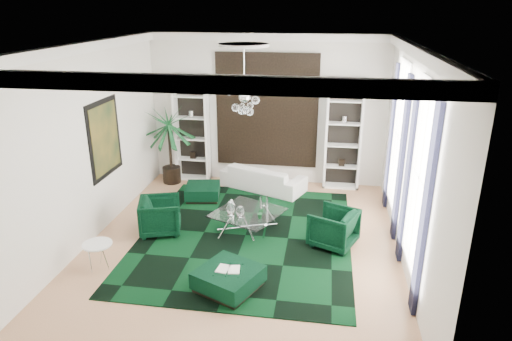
% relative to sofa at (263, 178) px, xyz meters
% --- Properties ---
extents(floor, '(6.00, 7.00, 0.02)m').
position_rel_sofa_xyz_m(floor, '(0.00, -2.85, -0.32)').
color(floor, tan).
rests_on(floor, ground).
extents(ceiling, '(6.00, 7.00, 0.02)m').
position_rel_sofa_xyz_m(ceiling, '(0.00, -2.85, 3.50)').
color(ceiling, white).
rests_on(ceiling, ground).
extents(wall_back, '(6.00, 0.02, 3.80)m').
position_rel_sofa_xyz_m(wall_back, '(0.00, 0.66, 1.59)').
color(wall_back, silver).
rests_on(wall_back, ground).
extents(wall_front, '(6.00, 0.02, 3.80)m').
position_rel_sofa_xyz_m(wall_front, '(0.00, -6.36, 1.59)').
color(wall_front, silver).
rests_on(wall_front, ground).
extents(wall_left, '(0.02, 7.00, 3.80)m').
position_rel_sofa_xyz_m(wall_left, '(-3.01, -2.85, 1.59)').
color(wall_left, silver).
rests_on(wall_left, ground).
extents(wall_right, '(0.02, 7.00, 3.80)m').
position_rel_sofa_xyz_m(wall_right, '(3.01, -2.85, 1.59)').
color(wall_right, silver).
rests_on(wall_right, ground).
extents(crown_molding, '(6.00, 7.00, 0.18)m').
position_rel_sofa_xyz_m(crown_molding, '(0.00, -2.85, 3.39)').
color(crown_molding, white).
rests_on(crown_molding, ceiling).
extents(ceiling_medallion, '(0.90, 0.90, 0.05)m').
position_rel_sofa_xyz_m(ceiling_medallion, '(0.00, -2.55, 3.46)').
color(ceiling_medallion, white).
rests_on(ceiling_medallion, ceiling).
extents(tapestry, '(2.50, 0.06, 2.80)m').
position_rel_sofa_xyz_m(tapestry, '(0.00, 0.61, 1.59)').
color(tapestry, black).
rests_on(tapestry, wall_back).
extents(shelving_left, '(0.90, 0.38, 2.80)m').
position_rel_sofa_xyz_m(shelving_left, '(-1.95, 0.46, 1.09)').
color(shelving_left, white).
rests_on(shelving_left, floor).
extents(shelving_right, '(0.90, 0.38, 2.80)m').
position_rel_sofa_xyz_m(shelving_right, '(1.95, 0.46, 1.09)').
color(shelving_right, white).
rests_on(shelving_right, floor).
extents(painting, '(0.04, 1.30, 1.60)m').
position_rel_sofa_xyz_m(painting, '(-2.97, -2.25, 1.54)').
color(painting, black).
rests_on(painting, wall_left).
extents(window_near, '(0.03, 1.10, 2.90)m').
position_rel_sofa_xyz_m(window_near, '(2.99, -3.75, 1.59)').
color(window_near, white).
rests_on(window_near, wall_right).
extents(curtain_near_a, '(0.07, 0.30, 3.25)m').
position_rel_sofa_xyz_m(curtain_near_a, '(2.96, -4.53, 1.34)').
color(curtain_near_a, black).
rests_on(curtain_near_a, floor).
extents(curtain_near_b, '(0.07, 0.30, 3.25)m').
position_rel_sofa_xyz_m(curtain_near_b, '(2.96, -2.97, 1.34)').
color(curtain_near_b, black).
rests_on(curtain_near_b, floor).
extents(window_far, '(0.03, 1.10, 2.90)m').
position_rel_sofa_xyz_m(window_far, '(2.99, -1.35, 1.59)').
color(window_far, white).
rests_on(window_far, wall_right).
extents(curtain_far_a, '(0.07, 0.30, 3.25)m').
position_rel_sofa_xyz_m(curtain_far_a, '(2.96, -2.13, 1.34)').
color(curtain_far_a, black).
rests_on(curtain_far_a, floor).
extents(curtain_far_b, '(0.07, 0.30, 3.25)m').
position_rel_sofa_xyz_m(curtain_far_b, '(2.96, -0.57, 1.34)').
color(curtain_far_b, black).
rests_on(curtain_far_b, floor).
extents(rug, '(4.20, 5.00, 0.02)m').
position_rel_sofa_xyz_m(rug, '(0.00, -2.55, -0.30)').
color(rug, black).
rests_on(rug, floor).
extents(sofa, '(2.28, 1.58, 0.62)m').
position_rel_sofa_xyz_m(sofa, '(0.00, 0.00, 0.00)').
color(sofa, white).
rests_on(sofa, floor).
extents(armchair_left, '(1.02, 1.00, 0.75)m').
position_rel_sofa_xyz_m(armchair_left, '(-1.75, -2.65, 0.06)').
color(armchair_left, black).
rests_on(armchair_left, floor).
extents(armchair_right, '(1.07, 1.06, 0.75)m').
position_rel_sofa_xyz_m(armchair_right, '(1.75, -2.65, 0.06)').
color(armchair_right, black).
rests_on(armchair_right, floor).
extents(coffee_table, '(1.62, 1.62, 0.42)m').
position_rel_sofa_xyz_m(coffee_table, '(0.00, -2.30, -0.10)').
color(coffee_table, white).
rests_on(coffee_table, floor).
extents(ottoman_side, '(0.92, 0.92, 0.35)m').
position_rel_sofa_xyz_m(ottoman_side, '(-1.35, -0.85, -0.13)').
color(ottoman_side, black).
rests_on(ottoman_side, floor).
extents(ottoman_front, '(1.22, 1.22, 0.37)m').
position_rel_sofa_xyz_m(ottoman_front, '(0.05, -4.40, -0.13)').
color(ottoman_front, black).
rests_on(ottoman_front, floor).
extents(book, '(0.39, 0.26, 0.03)m').
position_rel_sofa_xyz_m(book, '(0.05, -4.40, 0.07)').
color(book, white).
rests_on(book, ottoman_front).
extents(side_table, '(0.66, 0.66, 0.49)m').
position_rel_sofa_xyz_m(side_table, '(-2.35, -4.15, -0.06)').
color(side_table, white).
rests_on(side_table, floor).
extents(palm, '(2.08, 2.08, 2.55)m').
position_rel_sofa_xyz_m(palm, '(-2.45, 0.10, 0.97)').
color(palm, '#145025').
rests_on(palm, floor).
extents(chandelier, '(1.06, 1.06, 0.76)m').
position_rel_sofa_xyz_m(chandelier, '(0.00, -2.55, 2.54)').
color(chandelier, white).
rests_on(chandelier, ceiling).
extents(table_plant, '(0.14, 0.11, 0.23)m').
position_rel_sofa_xyz_m(table_plant, '(0.31, -2.56, 0.23)').
color(table_plant, '#145025').
rests_on(table_plant, coffee_table).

